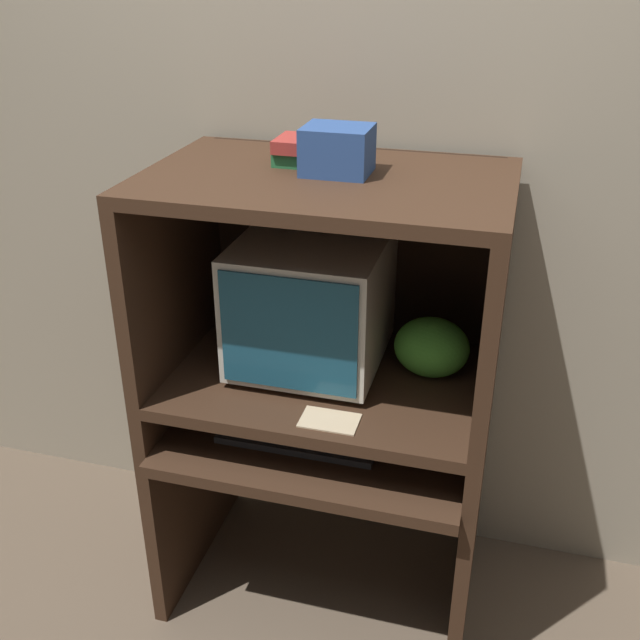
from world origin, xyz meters
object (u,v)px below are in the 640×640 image
(book_stack, at_px, (309,151))
(keyboard, at_px, (298,437))
(mouse, at_px, (396,449))
(snack_bag, at_px, (432,347))
(storage_box, at_px, (337,150))
(crt_monitor, at_px, (311,302))

(book_stack, bearing_deg, keyboard, -84.08)
(mouse, distance_m, snack_bag, 0.30)
(snack_bag, bearing_deg, storage_box, -167.89)
(crt_monitor, bearing_deg, book_stack, 113.83)
(mouse, height_order, storage_box, storage_box)
(crt_monitor, bearing_deg, mouse, -29.43)
(mouse, bearing_deg, crt_monitor, 150.57)
(keyboard, relative_size, book_stack, 2.56)
(crt_monitor, bearing_deg, keyboard, -86.45)
(keyboard, xyz_separation_m, snack_bag, (0.34, 0.20, 0.24))
(book_stack, bearing_deg, storage_box, -32.34)
(crt_monitor, relative_size, mouse, 6.42)
(crt_monitor, xyz_separation_m, storage_box, (0.08, -0.03, 0.45))
(keyboard, height_order, book_stack, book_stack)
(mouse, height_order, snack_bag, snack_bag)
(crt_monitor, distance_m, storage_box, 0.46)
(snack_bag, relative_size, book_stack, 1.21)
(keyboard, distance_m, storage_box, 0.81)
(crt_monitor, relative_size, keyboard, 0.97)
(storage_box, bearing_deg, book_stack, 147.66)
(snack_bag, xyz_separation_m, storage_box, (-0.27, -0.06, 0.56))
(keyboard, relative_size, snack_bag, 2.12)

